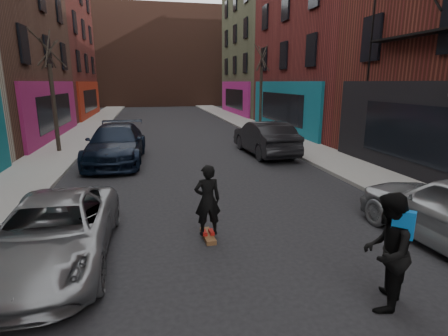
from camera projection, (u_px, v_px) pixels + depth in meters
name	position (u px, v px, depth m)	size (l,w,h in m)	color
sidewalk_left	(94.00, 124.00, 28.81)	(2.50, 84.00, 0.13)	gray
sidewalk_right	(240.00, 121.00, 31.34)	(2.50, 84.00, 0.13)	gray
building_far	(158.00, 58.00, 53.10)	(40.00, 10.00, 14.00)	#47281E
tree_left_far	(52.00, 84.00, 16.63)	(2.00, 2.00, 6.50)	black
tree_right_far	(261.00, 81.00, 24.80)	(2.00, 2.00, 6.80)	black
parked_left_far	(53.00, 232.00, 6.75)	(2.13, 4.63, 1.29)	gray
parked_left_end	(116.00, 144.00, 15.32)	(2.31, 5.67, 1.65)	black
parked_right_end	(265.00, 138.00, 16.98)	(1.73, 4.97, 1.64)	black
skateboard	(208.00, 236.00, 7.95)	(0.22, 0.80, 0.10)	brown
skateboarder	(208.00, 200.00, 7.74)	(0.59, 0.39, 1.62)	black
pedestrian	(387.00, 251.00, 5.33)	(1.15, 1.14, 1.87)	black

